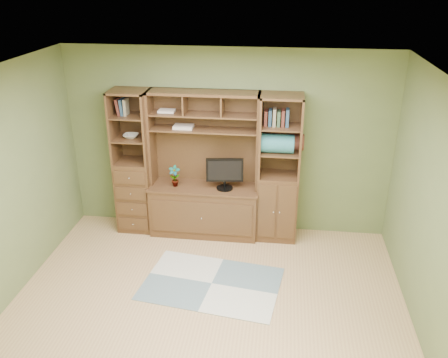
# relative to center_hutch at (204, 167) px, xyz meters

# --- Properties ---
(room) EXTENTS (4.60, 4.10, 2.64)m
(room) POSITION_rel_center_hutch_xyz_m (0.30, -1.73, 0.28)
(room) COLOR tan
(room) RESTS_ON ground
(center_hutch) EXTENTS (1.54, 0.53, 2.05)m
(center_hutch) POSITION_rel_center_hutch_xyz_m (0.00, 0.00, 0.00)
(center_hutch) COLOR #4F311B
(center_hutch) RESTS_ON ground
(left_tower) EXTENTS (0.50, 0.45, 2.05)m
(left_tower) POSITION_rel_center_hutch_xyz_m (-1.00, 0.04, 0.00)
(left_tower) COLOR #4F311B
(left_tower) RESTS_ON ground
(right_tower) EXTENTS (0.55, 0.45, 2.05)m
(right_tower) POSITION_rel_center_hutch_xyz_m (1.02, 0.04, 0.00)
(right_tower) COLOR #4F311B
(right_tower) RESTS_ON ground
(rug) EXTENTS (1.75, 1.29, 0.01)m
(rug) POSITION_rel_center_hutch_xyz_m (0.29, -1.22, -1.02)
(rug) COLOR #A1A7A6
(rug) RESTS_ON ground
(monitor) EXTENTS (0.53, 0.29, 0.62)m
(monitor) POSITION_rel_center_hutch_xyz_m (0.30, -0.03, 0.01)
(monitor) COLOR black
(monitor) RESTS_ON center_hutch
(orchid) EXTENTS (0.16, 0.11, 0.30)m
(orchid) POSITION_rel_center_hutch_xyz_m (-0.40, -0.03, -0.14)
(orchid) COLOR #AE473A
(orchid) RESTS_ON center_hutch
(magazines) EXTENTS (0.26, 0.19, 0.04)m
(magazines) POSITION_rel_center_hutch_xyz_m (-0.28, 0.09, 0.54)
(magazines) COLOR beige
(magazines) RESTS_ON center_hutch
(bowl) EXTENTS (0.20, 0.20, 0.05)m
(bowl) POSITION_rel_center_hutch_xyz_m (-1.01, 0.04, 0.39)
(bowl) COLOR beige
(bowl) RESTS_ON left_tower
(blanket_teal) EXTENTS (0.43, 0.25, 0.25)m
(blanket_teal) POSITION_rel_center_hutch_xyz_m (0.99, -0.01, 0.39)
(blanket_teal) COLOR #2F737C
(blanket_teal) RESTS_ON right_tower
(blanket_red) EXTENTS (0.39, 0.22, 0.22)m
(blanket_red) POSITION_rel_center_hutch_xyz_m (1.14, 0.12, 0.37)
(blanket_red) COLOR brown
(blanket_red) RESTS_ON right_tower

